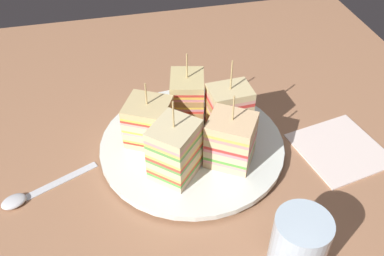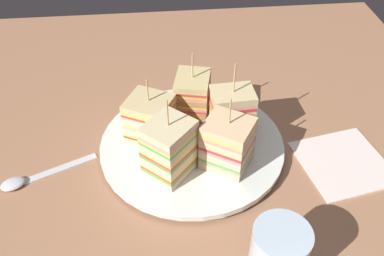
{
  "view_description": "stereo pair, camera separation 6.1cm",
  "coord_description": "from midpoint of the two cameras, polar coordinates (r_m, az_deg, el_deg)",
  "views": [
    {
      "loc": [
        10.84,
        46.85,
        47.44
      ],
      "look_at": [
        0.0,
        0.0,
        4.66
      ],
      "focal_mm": 39.93,
      "sensor_mm": 36.0,
      "label": 1
    },
    {
      "loc": [
        4.83,
        47.84,
        47.44
      ],
      "look_at": [
        0.0,
        0.0,
        4.66
      ],
      "focal_mm": 39.93,
      "sensor_mm": 36.0,
      "label": 2
    }
  ],
  "objects": [
    {
      "name": "sandwich_wedge_4",
      "position": [
        0.61,
        2.32,
        -1.78
      ],
      "size": [
        8.52,
        8.32,
        11.85
      ],
      "rotation": [
        0.0,
        0.0,
        12.01
      ],
      "color": "beige",
      "rests_on": "plate"
    },
    {
      "name": "sandwich_wedge_2",
      "position": [
        0.65,
        -8.46,
        0.66
      ],
      "size": [
        8.46,
        8.25,
        10.68
      ],
      "rotation": [
        0.0,
        0.0,
        8.94
      ],
      "color": "#D6BE89",
      "rests_on": "plate"
    },
    {
      "name": "sandwich_wedge_1",
      "position": [
        0.69,
        -3.18,
        4.02
      ],
      "size": [
        6.57,
        7.47,
        11.9
      ],
      "rotation": [
        0.0,
        0.0,
        7.62
      ],
      "color": "beige",
      "rests_on": "plate"
    },
    {
      "name": "sandwich_wedge_0",
      "position": [
        0.66,
        2.31,
        2.4
      ],
      "size": [
        6.72,
        5.19,
        12.78
      ],
      "rotation": [
        0.0,
        0.0,
        6.34
      ],
      "color": "beige",
      "rests_on": "plate"
    },
    {
      "name": "ground_plane",
      "position": [
        0.68,
        -2.56,
        -3.61
      ],
      "size": [
        96.5,
        96.26,
        1.8
      ],
      "primitive_type": "cube",
      "color": "#A16F4F"
    },
    {
      "name": "plate",
      "position": [
        0.67,
        -2.61,
        -2.45
      ],
      "size": [
        28.54,
        28.54,
        1.66
      ],
      "color": "silver",
      "rests_on": "ground_plane"
    },
    {
      "name": "chip_pile",
      "position": [
        0.65,
        -2.43,
        -1.96
      ],
      "size": [
        5.34,
        7.21,
        1.84
      ],
      "color": "#D2BD63",
      "rests_on": "plate"
    },
    {
      "name": "napkin",
      "position": [
        0.7,
        16.85,
        -2.75
      ],
      "size": [
        14.78,
        14.88,
        0.5
      ],
      "primitive_type": "cube",
      "rotation": [
        0.0,
        0.0,
        0.19
      ],
      "color": "silver",
      "rests_on": "ground_plane"
    },
    {
      "name": "drinking_glass",
      "position": [
        0.53,
        10.67,
        -15.51
      ],
      "size": [
        6.64,
        6.64,
        8.45
      ],
      "color": "silver",
      "rests_on": "ground_plane"
    },
    {
      "name": "sandwich_wedge_3",
      "position": [
        0.59,
        -5.27,
        -3.12
      ],
      "size": [
        8.4,
        8.47,
        12.88
      ],
      "rotation": [
        0.0,
        0.0,
        10.26
      ],
      "color": "beige",
      "rests_on": "plate"
    },
    {
      "name": "spoon",
      "position": [
        0.66,
        -23.64,
        -8.38
      ],
      "size": [
        13.87,
        7.51,
        1.0
      ],
      "rotation": [
        0.0,
        0.0,
        0.42
      ],
      "color": "silver",
      "rests_on": "ground_plane"
    }
  ]
}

